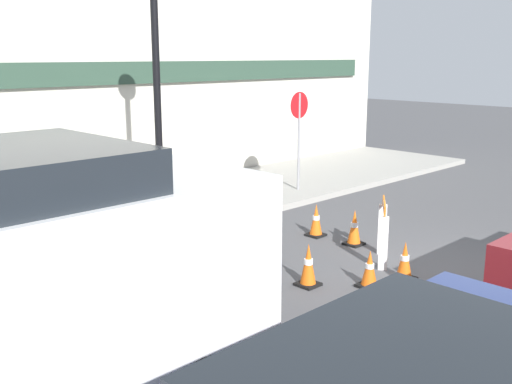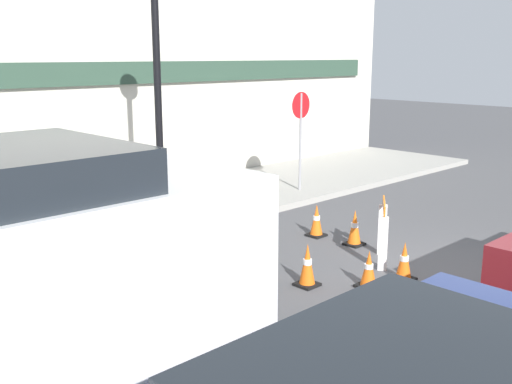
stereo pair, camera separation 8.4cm
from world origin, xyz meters
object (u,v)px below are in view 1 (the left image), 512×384
streetlamp_post (156,59)px  person_worker (203,237)px  stop_sign (299,125)px  person_pedestrian (14,186)px

streetlamp_post → person_worker: streetlamp_post is taller
stop_sign → streetlamp_post: bearing=0.6°
person_pedestrian → streetlamp_post: bearing=164.3°
streetlamp_post → person_pedestrian: streetlamp_post is taller
streetlamp_post → person_worker: size_ratio=2.70×
stop_sign → person_worker: size_ratio=1.32×
stop_sign → person_pedestrian: bearing=-8.4°
stop_sign → person_pedestrian: size_ratio=1.31×
streetlamp_post → person_pedestrian: size_ratio=2.68×
streetlamp_post → stop_sign: size_ratio=2.05×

